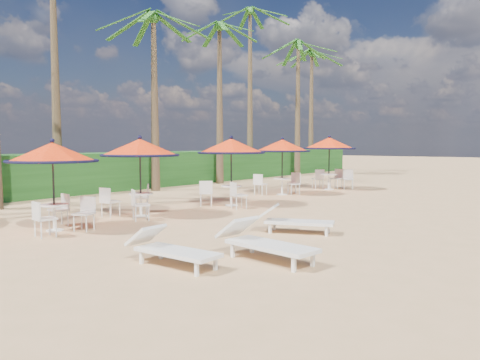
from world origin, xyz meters
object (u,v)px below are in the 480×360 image
Objects in this scene: station_1 at (139,157)px; lounger_near at (169,248)px; lounger_far at (291,220)px; station_3 at (282,153)px; station_0 at (54,164)px; station_4 at (330,150)px; station_2 at (230,152)px; lounger_mid at (262,241)px.

station_1 reaches higher than lounger_near.
station_3 is at bearing 101.98° from lounger_far.
station_4 is (0.39, 14.37, 0.21)m from station_0.
station_3 is at bearing 90.79° from station_0.
station_2 is at bearing -89.71° from station_4.
station_0 is 0.93× the size of station_3.
lounger_mid is at bearing -67.77° from station_4.
lounger_far is at bearing 87.43° from lounger_near.
station_4 is at bearing 81.07° from station_3.
station_4 is at bearing 90.29° from station_2.
station_4 reaches higher than lounger_far.
station_0 reaches higher than lounger_mid.
lounger_mid is 1.08× the size of lounger_far.
station_3 reaches higher than station_2.
station_3 is 1.23× the size of lounger_far.
station_0 is 5.05m from lounger_near.
station_2 is at bearing 86.24° from station_0.
station_2 is at bearing 120.18° from lounger_near.
lounger_near is (5.02, -3.47, -1.50)m from station_1.
station_0 is 1.21× the size of lounger_near.
station_1 is 1.21× the size of lounger_far.
station_2 is at bearing 80.16° from station_1.
station_1 reaches higher than lounger_far.
station_2 is 7.80m from station_4.
station_1 is 1.12× the size of lounger_mid.
lounger_mid is (6.13, -2.07, -1.47)m from station_1.
station_0 is 1.06× the size of lounger_mid.
station_3 reaches higher than lounger_near.
station_4 is (0.60, 11.46, 0.13)m from station_1.
station_3 is 1.14× the size of lounger_mid.
lounger_mid is (6.07, -10.07, -1.50)m from station_3.
station_2 is 1.13× the size of lounger_mid.
lounger_far is at bearing 7.04° from station_1.
lounger_mid is (5.49, -5.73, -1.57)m from station_2.
station_2 reaches higher than station_0.
station_3 reaches higher than lounger_mid.
station_4 reaches higher than lounger_near.
station_0 is 0.94× the size of station_2.
lounger_far is at bearing -67.40° from station_4.
station_3 is 9.07m from lounger_far.
station_4 reaches higher than lounger_mid.
station_4 reaches higher than station_3.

